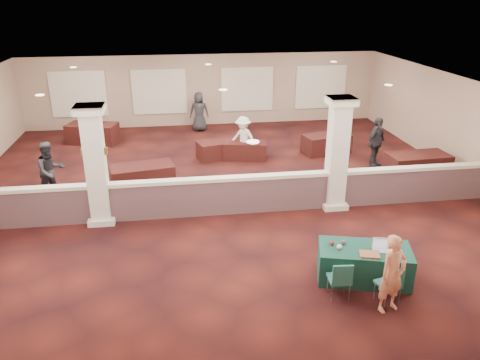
{
  "coord_description": "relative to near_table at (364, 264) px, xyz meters",
  "views": [
    {
      "loc": [
        -1.46,
        -13.26,
        5.82
      ],
      "look_at": [
        0.2,
        -2.0,
        1.19
      ],
      "focal_mm": 35.0,
      "sensor_mm": 36.0,
      "label": 1
    }
  ],
  "objects": [
    {
      "name": "ground",
      "position": [
        -2.43,
        5.11,
        -0.37
      ],
      "size": [
        16.0,
        16.0,
        0.0
      ],
      "primitive_type": "plane",
      "color": "#3F140F",
      "rests_on": "ground"
    },
    {
      "name": "wall_back",
      "position": [
        -2.43,
        13.11,
        1.23
      ],
      "size": [
        16.0,
        0.04,
        3.2
      ],
      "primitive_type": "cube",
      "color": "gray",
      "rests_on": "ground"
    },
    {
      "name": "wall_front",
      "position": [
        -2.43,
        -2.89,
        1.23
      ],
      "size": [
        16.0,
        0.04,
        3.2
      ],
      "primitive_type": "cube",
      "color": "gray",
      "rests_on": "ground"
    },
    {
      "name": "wall_right",
      "position": [
        5.57,
        5.11,
        1.23
      ],
      "size": [
        0.04,
        16.0,
        3.2
      ],
      "primitive_type": "cube",
      "color": "gray",
      "rests_on": "ground"
    },
    {
      "name": "ceiling",
      "position": [
        -2.43,
        5.11,
        2.83
      ],
      "size": [
        16.0,
        16.0,
        0.02
      ],
      "primitive_type": "cube",
      "color": "silver",
      "rests_on": "wall_back"
    },
    {
      "name": "partition_wall",
      "position": [
        -2.43,
        3.61,
        0.2
      ],
      "size": [
        15.6,
        0.28,
        1.1
      ],
      "color": "#543940",
      "rests_on": "ground"
    },
    {
      "name": "column_left",
      "position": [
        -5.93,
        3.61,
        1.27
      ],
      "size": [
        0.72,
        0.72,
        3.2
      ],
      "color": "silver",
      "rests_on": "ground"
    },
    {
      "name": "column_right",
      "position": [
        0.57,
        3.61,
        1.27
      ],
      "size": [
        0.72,
        0.72,
        3.2
      ],
      "color": "silver",
      "rests_on": "ground"
    },
    {
      "name": "sconce_left",
      "position": [
        -6.21,
        3.61,
        1.63
      ],
      "size": [
        0.12,
        0.12,
        0.18
      ],
      "color": "brown",
      "rests_on": "column_left"
    },
    {
      "name": "sconce_right",
      "position": [
        -5.65,
        3.61,
        1.63
      ],
      "size": [
        0.12,
        0.12,
        0.18
      ],
      "color": "brown",
      "rests_on": "column_left"
    },
    {
      "name": "near_table",
      "position": [
        0.0,
        0.0,
        0.0
      ],
      "size": [
        2.11,
        1.44,
        0.74
      ],
      "primitive_type": "cube",
      "rotation": [
        0.0,
        0.0,
        -0.27
      ],
      "color": "#0E3329",
      "rests_on": "ground"
    },
    {
      "name": "conf_chair_main",
      "position": [
        0.17,
        -0.92,
        0.12
      ],
      "size": [
        0.5,
        0.5,
        0.83
      ],
      "rotation": [
        0.0,
        0.0,
        0.24
      ],
      "color": "#1E5A59",
      "rests_on": "ground"
    },
    {
      "name": "conf_chair_side",
      "position": [
        -0.76,
        -0.63,
        0.14
      ],
      "size": [
        0.46,
        0.46,
        0.86
      ],
      "rotation": [
        0.0,
        0.0,
        -0.08
      ],
      "color": "#1E5A59",
      "rests_on": "ground"
    },
    {
      "name": "woman",
      "position": [
        0.09,
        -1.08,
        0.43
      ],
      "size": [
        0.67,
        0.54,
        1.61
      ],
      "primitive_type": "imported",
      "rotation": [
        0.0,
        0.0,
        0.3
      ],
      "color": "#E79764",
      "rests_on": "ground"
    },
    {
      "name": "far_table_front_left",
      "position": [
        -4.93,
        5.75,
        0.02
      ],
      "size": [
        2.07,
        1.31,
        0.78
      ],
      "primitive_type": "cube",
      "rotation": [
        0.0,
        0.0,
        0.19
      ],
      "color": "black",
      "rests_on": "ground"
    },
    {
      "name": "far_table_front_center",
      "position": [
        -1.32,
        8.11,
        -0.05
      ],
      "size": [
        1.72,
        1.1,
        0.65
      ],
      "primitive_type": "cube",
      "rotation": [
        0.0,
        0.0,
        -0.21
      ],
      "color": "black",
      "rests_on": "ground"
    },
    {
      "name": "far_table_front_right",
      "position": [
        4.07,
        5.41,
        0.04
      ],
      "size": [
        2.05,
        1.1,
        0.81
      ],
      "primitive_type": "cube",
      "rotation": [
        0.0,
        0.0,
        0.05
      ],
      "color": "black",
      "rests_on": "ground"
    },
    {
      "name": "far_table_back_left",
      "position": [
        -7.17,
        10.93,
        0.03
      ],
      "size": [
        2.16,
        1.49,
        0.8
      ],
      "primitive_type": "cube",
      "rotation": [
        0.0,
        0.0,
        -0.28
      ],
      "color": "black",
      "rests_on": "ground"
    },
    {
      "name": "far_table_back_center",
      "position": [
        -2.24,
        8.31,
        -0.05
      ],
      "size": [
        1.76,
        1.21,
        0.65
      ],
      "primitive_type": "cube",
      "rotation": [
        0.0,
        0.0,
        0.28
      ],
      "color": "black",
      "rests_on": "ground"
    },
    {
      "name": "far_table_back_right",
      "position": [
        1.88,
        8.31,
        -0.01
      ],
      "size": [
        1.92,
        1.24,
        0.72
      ],
      "primitive_type": "cube",
      "rotation": [
        0.0,
        0.0,
        0.22
      ],
      "color": "black",
      "rests_on": "ground"
    },
    {
      "name": "attendee_a",
      "position": [
        -7.53,
        5.31,
        0.53
      ],
      "size": [
        0.98,
        0.91,
        1.8
      ],
      "primitive_type": "imported",
      "rotation": [
        0.0,
        0.0,
        0.66
      ],
      "color": "black",
      "rests_on": "ground"
    },
    {
      "name": "attendee_b",
      "position": [
        -1.38,
        8.11,
        0.43
      ],
      "size": [
        1.05,
        1.06,
        1.6
      ],
      "primitive_type": "imported",
      "rotation": [
        0.0,
        0.0,
        -0.79
      ],
      "color": "silver",
      "rests_on": "ground"
    },
    {
      "name": "attendee_c",
      "position": [
        3.09,
        6.61,
        0.52
      ],
      "size": [
        1.13,
        1.02,
        1.77
      ],
      "primitive_type": "imported",
      "rotation": [
        0.0,
        0.0,
        0.63
      ],
      "color": "black",
      "rests_on": "ground"
    },
    {
      "name": "attendee_d",
      "position": [
        -2.73,
        12.11,
        0.49
      ],
      "size": [
        0.86,
        0.49,
        1.72
      ],
      "primitive_type": "imported",
      "rotation": [
        0.0,
        0.0,
        3.17
      ],
      "color": "black",
      "rests_on": "ground"
    },
    {
      "name": "laptop_base",
      "position": [
        0.28,
        -0.13,
        0.38
      ],
      "size": [
        0.38,
        0.31,
        0.02
      ],
      "primitive_type": "cube",
      "rotation": [
        0.0,
        0.0,
        -0.27
      ],
      "color": "silver",
      "rests_on": "near_table"
    },
    {
      "name": "laptop_screen",
      "position": [
        0.31,
        -0.02,
        0.5
      ],
      "size": [
        0.33,
        0.1,
        0.22
      ],
      "primitive_type": "cube",
      "rotation": [
        0.0,
        0.0,
        -0.27
      ],
      "color": "silver",
      "rests_on": "near_table"
    },
    {
      "name": "screen_glow",
      "position": [
        0.31,
        -0.02,
        0.48
      ],
      "size": [
        0.29,
        0.09,
        0.19
      ],
      "primitive_type": "cube",
      "rotation": [
        0.0,
        0.0,
        -0.27
      ],
      "color": "#B0BED3",
      "rests_on": "near_table"
    },
    {
      "name": "knitting",
      "position": [
        -0.02,
        -0.26,
        0.39
      ],
      "size": [
        0.47,
        0.4,
        0.03
      ],
      "primitive_type": "cube",
      "rotation": [
        0.0,
        0.0,
        -0.27
      ],
      "color": "#C4641F",
      "rests_on": "near_table"
    },
    {
      "name": "yarn_cream",
      "position": [
        -0.56,
        0.05,
        0.43
      ],
      "size": [
        0.11,
        0.11,
        0.11
      ],
      "primitive_type": "sphere",
      "color": "beige",
      "rests_on": "near_table"
    },
    {
      "name": "yarn_red",
      "position": [
        -0.67,
        0.24,
        0.42
      ],
      "size": [
        0.1,
        0.1,
        0.1
      ],
      "primitive_type": "sphere",
      "color": "maroon",
      "rests_on": "near_table"
    },
    {
      "name": "yarn_grey",
      "position": [
        -0.41,
        0.24,
        0.42
      ],
      "size": [
        0.11,
        0.11,
        0.11
      ],
      "primitive_type": "sphere",
      "color": "#48494D",
      "rests_on": "near_table"
    },
    {
      "name": "scissors",
      "position": [
        0.56,
        -0.45,
        0.38
      ],
      "size": [
        0.13,
        0.06,
        0.01
      ],
      "primitive_type": "cube",
      "rotation": [
        0.0,
        0.0,
        -0.27
      ],
      "color": "#B01219",
      "rests_on": "near_table"
    }
  ]
}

